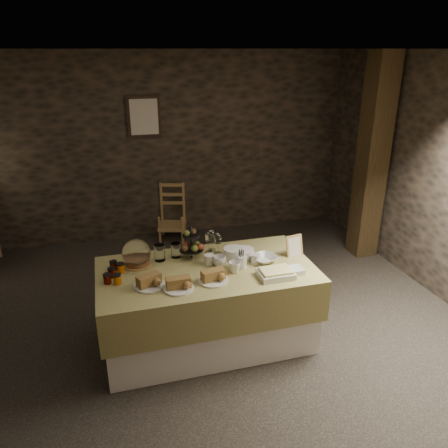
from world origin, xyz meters
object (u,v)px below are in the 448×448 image
object	(u,v)px
chair	(171,215)
timber_column	(372,159)
buffet_table	(207,300)
fruit_stand	(192,246)

from	to	relation	value
chair	timber_column	bearing A→B (deg)	-10.25
chair	buffet_table	bearing A→B (deg)	-75.50
timber_column	fruit_stand	world-z (taller)	timber_column
buffet_table	timber_column	size ratio (longest dim) A/B	0.74
buffet_table	fruit_stand	xyz separation A→B (m)	(-0.08, 0.25, 0.45)
timber_column	chair	bearing A→B (deg)	153.65
chair	timber_column	xyz separation A→B (m)	(2.41, -1.20, 0.94)
buffet_table	chair	xyz separation A→B (m)	(0.07, 2.52, -0.08)
buffet_table	fruit_stand	world-z (taller)	fruit_stand
buffet_table	timber_column	xyz separation A→B (m)	(2.49, 1.33, 0.86)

